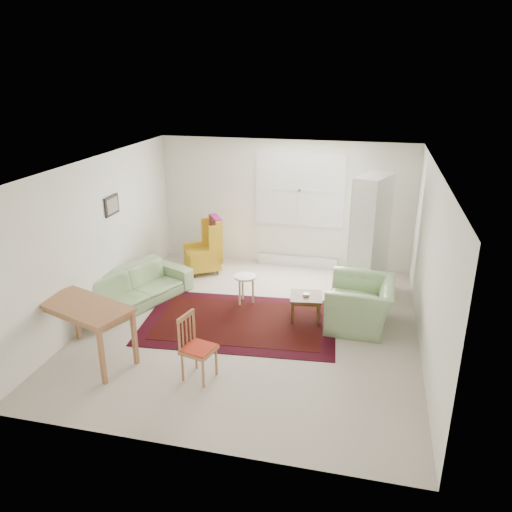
% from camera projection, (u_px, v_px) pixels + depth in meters
% --- Properties ---
extents(room, '(5.04, 5.54, 2.51)m').
position_uv_depth(room, '(256.00, 245.00, 7.51)').
color(room, '#BAAD9F').
rests_on(room, ground).
extents(rug, '(3.14, 2.17, 0.03)m').
position_uv_depth(rug, '(240.00, 321.00, 7.86)').
color(rug, black).
rests_on(rug, ground).
extents(sofa, '(1.53, 2.17, 0.82)m').
position_uv_depth(sofa, '(134.00, 281.00, 8.35)').
color(sofa, '#84A46D').
rests_on(sofa, ground).
extents(armchair, '(1.03, 1.16, 0.88)m').
position_uv_depth(armchair, '(361.00, 299.00, 7.64)').
color(armchair, '#84A46D').
rests_on(armchair, ground).
extents(wingback_chair, '(0.91, 0.90, 1.10)m').
position_uv_depth(wingback_chair, '(202.00, 245.00, 9.63)').
color(wingback_chair, gold).
rests_on(wingback_chair, ground).
extents(coffee_table, '(0.56, 0.56, 0.40)m').
position_uv_depth(coffee_table, '(306.00, 307.00, 7.92)').
color(coffee_table, '#493016').
rests_on(coffee_table, ground).
extents(stool, '(0.40, 0.40, 0.51)m').
position_uv_depth(stool, '(245.00, 289.00, 8.42)').
color(stool, white).
rests_on(stool, ground).
extents(cabinet, '(0.71, 0.94, 2.09)m').
position_uv_depth(cabinet, '(370.00, 235.00, 8.63)').
color(cabinet, silver).
rests_on(cabinet, ground).
extents(desk, '(1.46, 1.07, 0.83)m').
position_uv_depth(desk, '(88.00, 333.00, 6.73)').
color(desk, '#A86D43').
rests_on(desk, ground).
extents(desk_chair, '(0.47, 0.47, 0.88)m').
position_uv_depth(desk_chair, '(199.00, 348.00, 6.31)').
color(desk_chair, '#A86D43').
rests_on(desk_chair, ground).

